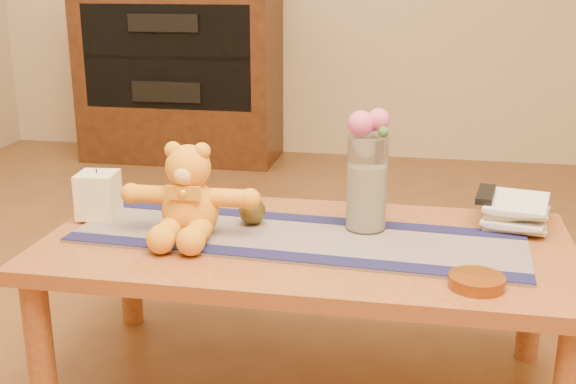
% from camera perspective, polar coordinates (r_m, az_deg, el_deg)
% --- Properties ---
extents(coffee_table_top, '(1.40, 0.70, 0.04)m').
position_cam_1_polar(coffee_table_top, '(1.93, 1.46, -4.34)').
color(coffee_table_top, brown).
rests_on(coffee_table_top, floor).
extents(table_leg_fl, '(0.07, 0.07, 0.41)m').
position_cam_1_polar(table_leg_fl, '(1.98, -19.08, -11.94)').
color(table_leg_fl, brown).
rests_on(table_leg_fl, floor).
extents(table_leg_bl, '(0.07, 0.07, 0.41)m').
position_cam_1_polar(table_leg_bl, '(2.45, -12.47, -5.70)').
color(table_leg_bl, brown).
rests_on(table_leg_bl, floor).
extents(table_leg_br, '(0.07, 0.07, 0.41)m').
position_cam_1_polar(table_leg_br, '(2.29, 18.81, -7.85)').
color(table_leg_br, brown).
rests_on(table_leg_br, floor).
extents(persian_runner, '(1.22, 0.42, 0.01)m').
position_cam_1_polar(persian_runner, '(1.92, 0.65, -3.65)').
color(persian_runner, '#181A44').
rests_on(persian_runner, coffee_table_top).
extents(runner_border_near, '(1.20, 0.13, 0.00)m').
position_cam_1_polar(runner_border_near, '(1.79, -0.42, -5.09)').
color(runner_border_near, '#14143D').
rests_on(runner_border_near, persian_runner).
extents(runner_border_far, '(1.20, 0.13, 0.00)m').
position_cam_1_polar(runner_border_far, '(2.06, 1.58, -2.13)').
color(runner_border_far, '#14143D').
rests_on(runner_border_far, persian_runner).
extents(teddy_bear, '(0.36, 0.30, 0.24)m').
position_cam_1_polar(teddy_bear, '(1.92, -7.82, 0.07)').
color(teddy_bear, orange).
rests_on(teddy_bear, persian_runner).
extents(pillar_candle, '(0.12, 0.12, 0.13)m').
position_cam_1_polar(pillar_candle, '(2.13, -14.84, -0.21)').
color(pillar_candle, beige).
rests_on(pillar_candle, persian_runner).
extents(candle_wick, '(0.00, 0.00, 0.01)m').
position_cam_1_polar(candle_wick, '(2.11, -14.98, 1.62)').
color(candle_wick, black).
rests_on(candle_wick, pillar_candle).
extents(glass_vase, '(0.11, 0.11, 0.26)m').
position_cam_1_polar(glass_vase, '(1.95, 6.28, 0.70)').
color(glass_vase, silver).
rests_on(glass_vase, persian_runner).
extents(potpourri_fill, '(0.09, 0.09, 0.18)m').
position_cam_1_polar(potpourri_fill, '(1.96, 6.25, -0.40)').
color(potpourri_fill, beige).
rests_on(potpourri_fill, glass_vase).
extents(rose_left, '(0.07, 0.07, 0.07)m').
position_cam_1_polar(rose_left, '(1.90, 5.81, 5.42)').
color(rose_left, '#D74C88').
rests_on(rose_left, glass_vase).
extents(rose_right, '(0.06, 0.06, 0.06)m').
position_cam_1_polar(rose_right, '(1.91, 7.21, 5.73)').
color(rose_right, '#D74C88').
rests_on(rose_right, glass_vase).
extents(blue_flower_back, '(0.04, 0.04, 0.04)m').
position_cam_1_polar(blue_flower_back, '(1.95, 6.81, 5.43)').
color(blue_flower_back, '#4C5FA5').
rests_on(blue_flower_back, glass_vase).
extents(blue_flower_side, '(0.04, 0.04, 0.04)m').
position_cam_1_polar(blue_flower_side, '(1.94, 5.59, 5.17)').
color(blue_flower_side, '#4C5FA5').
rests_on(blue_flower_side, glass_vase).
extents(leaf_sprig, '(0.03, 0.03, 0.03)m').
position_cam_1_polar(leaf_sprig, '(1.89, 7.59, 4.77)').
color(leaf_sprig, '#33662D').
rests_on(leaf_sprig, glass_vase).
extents(bronze_ball, '(0.10, 0.10, 0.08)m').
position_cam_1_polar(bronze_ball, '(2.00, -2.86, -1.52)').
color(bronze_ball, '#4B3D19').
rests_on(bronze_ball, persian_runner).
extents(book_bottom, '(0.19, 0.24, 0.02)m').
position_cam_1_polar(book_bottom, '(2.13, 15.30, -2.02)').
color(book_bottom, beige).
rests_on(book_bottom, coffee_table_top).
extents(book_lower, '(0.21, 0.26, 0.02)m').
position_cam_1_polar(book_lower, '(2.12, 15.47, -1.58)').
color(book_lower, beige).
rests_on(book_lower, book_bottom).
extents(book_upper, '(0.18, 0.23, 0.02)m').
position_cam_1_polar(book_upper, '(2.12, 15.23, -1.00)').
color(book_upper, beige).
rests_on(book_upper, book_lower).
extents(book_top, '(0.21, 0.25, 0.02)m').
position_cam_1_polar(book_top, '(2.11, 15.52, -0.58)').
color(book_top, beige).
rests_on(book_top, book_upper).
extents(tv_remote, '(0.07, 0.16, 0.02)m').
position_cam_1_polar(tv_remote, '(2.10, 15.43, -0.18)').
color(tv_remote, black).
rests_on(tv_remote, book_top).
extents(amber_dish, '(0.14, 0.14, 0.03)m').
position_cam_1_polar(amber_dish, '(1.69, 14.76, -6.90)').
color(amber_dish, '#BF5914').
rests_on(amber_dish, coffee_table_top).
extents(media_cabinet, '(1.20, 0.50, 1.10)m').
position_cam_1_polar(media_cabinet, '(4.54, -8.57, 9.47)').
color(media_cabinet, black).
rests_on(media_cabinet, floor).
extents(cabinet_cavity, '(1.02, 0.03, 0.61)m').
position_cam_1_polar(cabinet_cavity, '(4.31, -9.66, 10.50)').
color(cabinet_cavity, black).
rests_on(cabinet_cavity, media_cabinet).
extents(cabinet_shelf, '(1.02, 0.20, 0.02)m').
position_cam_1_polar(cabinet_shelf, '(4.39, -9.28, 10.63)').
color(cabinet_shelf, black).
rests_on(cabinet_shelf, media_cabinet).
extents(stereo_upper, '(0.42, 0.28, 0.10)m').
position_cam_1_polar(stereo_upper, '(4.39, -9.31, 13.23)').
color(stereo_upper, black).
rests_on(stereo_upper, media_cabinet).
extents(stereo_lower, '(0.42, 0.28, 0.12)m').
position_cam_1_polar(stereo_lower, '(4.44, -9.07, 8.12)').
color(stereo_lower, black).
rests_on(stereo_lower, media_cabinet).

